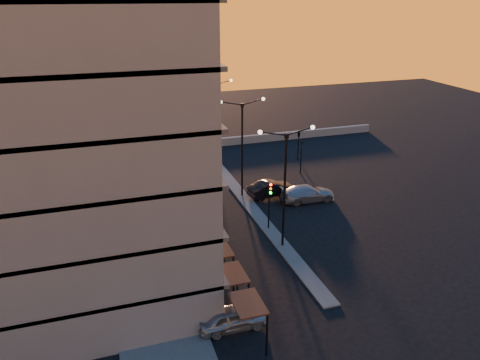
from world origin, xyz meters
name	(u,v)px	position (x,y,z in m)	size (l,w,h in m)	color
ground	(282,246)	(0.00, 0.00, 0.00)	(120.00, 120.00, 0.00)	black
sidewalk_west	(139,242)	(-10.50, 4.00, 0.06)	(5.00, 40.00, 0.12)	#4C4C4A
median	(242,196)	(0.00, 10.00, 0.06)	(1.20, 36.00, 0.12)	#4C4C4A
parapet	(218,142)	(2.00, 26.00, 0.50)	(44.00, 0.50, 1.00)	slate
building	(72,108)	(-14.00, 0.03, 11.91)	(14.35, 17.08, 25.00)	slate
streetlamp_near	(285,179)	(0.00, 0.00, 5.59)	(4.32, 0.32, 9.51)	black
streetlamp_mid	(242,141)	(0.00, 10.00, 5.59)	(4.32, 0.32, 9.51)	black
streetlamp_far	(214,115)	(0.00, 20.00, 5.59)	(4.32, 0.32, 9.51)	black
traffic_light_main	(270,198)	(0.00, 2.87, 2.89)	(0.28, 0.44, 4.25)	black
signal_east_a	(301,156)	(8.00, 14.00, 1.93)	(0.13, 0.16, 3.60)	black
signal_east_b	(299,134)	(9.50, 18.00, 3.10)	(0.42, 1.99, 3.60)	black
car_hatchback	(232,318)	(-6.50, -7.83, 0.70)	(1.66, 4.12, 1.40)	#929599
car_sedan	(271,189)	(2.72, 9.27, 0.76)	(1.60, 4.60, 1.52)	black
car_wagon	(308,193)	(5.57, 7.17, 0.75)	(2.10, 5.17, 1.50)	#95999C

